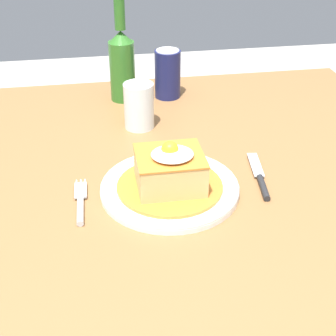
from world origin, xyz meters
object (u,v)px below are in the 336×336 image
(soda_can, at_px, (168,74))
(knife, at_px, (261,181))
(main_plate, at_px, (170,188))
(beer_bottle_green, at_px, (122,62))
(fork, at_px, (80,204))
(drinking_glass, at_px, (139,109))

(soda_can, bearing_deg, knife, -76.37)
(main_plate, relative_size, beer_bottle_green, 0.97)
(main_plate, distance_m, beer_bottle_green, 0.45)
(main_plate, height_order, knife, main_plate)
(main_plate, height_order, fork, main_plate)
(soda_can, relative_size, beer_bottle_green, 0.47)
(fork, xyz_separation_m, drinking_glass, (0.14, 0.30, 0.04))
(main_plate, xyz_separation_m, knife, (0.18, 0.00, -0.00))
(beer_bottle_green, xyz_separation_m, drinking_glass, (0.02, -0.17, -0.05))
(knife, bearing_deg, fork, -176.63)
(drinking_glass, bearing_deg, soda_can, 60.34)
(knife, xyz_separation_m, drinking_glass, (-0.20, 0.28, 0.04))
(knife, bearing_deg, main_plate, -179.91)
(fork, distance_m, beer_bottle_green, 0.49)
(soda_can, xyz_separation_m, drinking_glass, (-0.09, -0.16, -0.02))
(beer_bottle_green, bearing_deg, fork, -104.41)
(beer_bottle_green, bearing_deg, knife, -63.41)
(fork, distance_m, soda_can, 0.52)
(main_plate, xyz_separation_m, soda_can, (0.07, 0.44, 0.05))
(main_plate, height_order, beer_bottle_green, beer_bottle_green)
(soda_can, bearing_deg, drinking_glass, -119.66)
(main_plate, bearing_deg, beer_bottle_green, 95.85)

